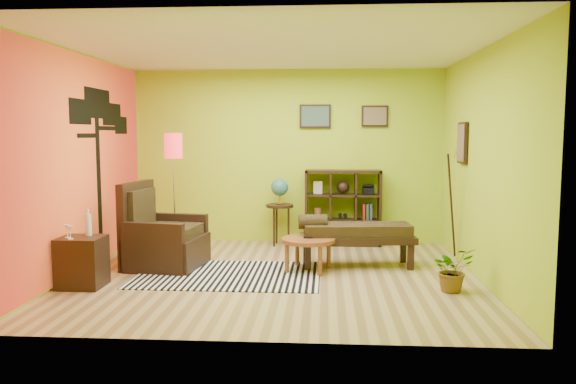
# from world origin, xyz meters

# --- Properties ---
(ground) EXTENTS (5.00, 5.00, 0.00)m
(ground) POSITION_xyz_m (0.00, 0.00, 0.00)
(ground) COLOR tan
(ground) RESTS_ON ground
(room_shell) EXTENTS (5.04, 4.54, 2.82)m
(room_shell) POSITION_xyz_m (-0.09, 0.01, 1.80)
(room_shell) COLOR #A8CA22
(room_shell) RESTS_ON ground
(zebra_rug) EXTENTS (2.31, 1.51, 0.01)m
(zebra_rug) POSITION_xyz_m (-0.60, -0.01, 0.01)
(zebra_rug) COLOR silver
(zebra_rug) RESTS_ON ground
(coffee_table) EXTENTS (0.70, 0.70, 0.45)m
(coffee_table) POSITION_xyz_m (0.40, 0.29, 0.37)
(coffee_table) COLOR brown
(coffee_table) RESTS_ON ground
(armchair) EXTENTS (1.06, 1.06, 1.14)m
(armchair) POSITION_xyz_m (-1.57, 0.39, 0.34)
(armchair) COLOR black
(armchair) RESTS_ON ground
(side_cabinet) EXTENTS (0.50, 0.45, 0.90)m
(side_cabinet) POSITION_xyz_m (-2.20, -0.65, 0.30)
(side_cabinet) COLOR black
(side_cabinet) RESTS_ON ground
(floor_lamp) EXTENTS (0.27, 0.27, 1.78)m
(floor_lamp) POSITION_xyz_m (-1.55, 1.00, 1.44)
(floor_lamp) COLOR silver
(floor_lamp) RESTS_ON ground
(globe_table) EXTENTS (0.44, 0.44, 1.07)m
(globe_table) POSITION_xyz_m (-0.10, 1.93, 0.81)
(globe_table) COLOR black
(globe_table) RESTS_ON ground
(cube_shelf) EXTENTS (1.20, 0.35, 1.20)m
(cube_shelf) POSITION_xyz_m (0.91, 2.03, 0.60)
(cube_shelf) COLOR black
(cube_shelf) RESTS_ON ground
(bench) EXTENTS (1.57, 0.67, 0.70)m
(bench) POSITION_xyz_m (1.00, 0.57, 0.45)
(bench) COLOR black
(bench) RESTS_ON ground
(potted_plant) EXTENTS (0.62, 0.65, 0.39)m
(potted_plant) POSITION_xyz_m (2.05, -0.57, 0.20)
(potted_plant) COLOR #26661E
(potted_plant) RESTS_ON ground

